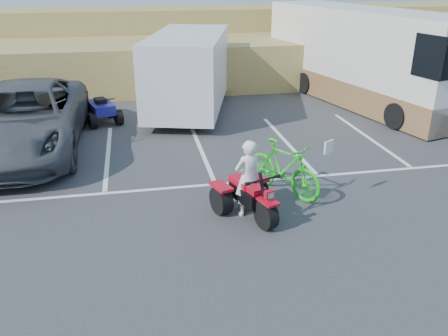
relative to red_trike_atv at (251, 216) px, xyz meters
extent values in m
plane|color=#353537|center=(-0.46, -0.63, 0.00)|extent=(100.00, 100.00, 0.00)
cube|color=white|center=(-5.86, 4.37, 0.00)|extent=(0.12, 5.00, 0.01)
cube|color=white|center=(-3.16, 4.37, 0.00)|extent=(0.12, 5.00, 0.01)
cube|color=white|center=(-0.46, 4.37, 0.00)|extent=(0.12, 5.00, 0.01)
cube|color=white|center=(2.24, 4.37, 0.00)|extent=(0.12, 5.00, 0.01)
cube|color=white|center=(4.94, 4.37, 0.00)|extent=(0.12, 5.00, 0.01)
cube|color=white|center=(7.64, 4.37, 0.00)|extent=(0.12, 5.00, 0.01)
cube|color=white|center=(-0.46, 1.77, 0.00)|extent=(28.00, 0.12, 0.01)
cube|color=olive|center=(-0.46, 13.37, 1.00)|extent=(40.00, 6.00, 2.00)
cube|color=olive|center=(-0.46, 16.87, 2.00)|extent=(40.00, 4.00, 2.20)
imported|color=white|center=(-0.05, 0.14, 0.85)|extent=(0.72, 0.59, 1.71)
imported|color=#14BF19|center=(1.03, 0.99, 0.65)|extent=(1.66, 2.15, 1.29)
imported|color=#45484C|center=(-5.47, 5.24, 0.96)|extent=(3.24, 6.91, 1.91)
cube|color=silver|center=(-0.26, 8.46, 1.57)|extent=(3.96, 6.49, 2.53)
cylinder|color=black|center=(-0.26, 8.46, 0.35)|extent=(2.33, 1.28, 0.71)
cube|color=silver|center=(6.55, 8.60, 1.81)|extent=(4.72, 10.09, 3.53)
cube|color=brown|center=(6.55, 8.60, 0.54)|extent=(4.77, 10.11, 0.98)
camera|label=1|loc=(-2.30, -8.79, 4.99)|focal=38.00mm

